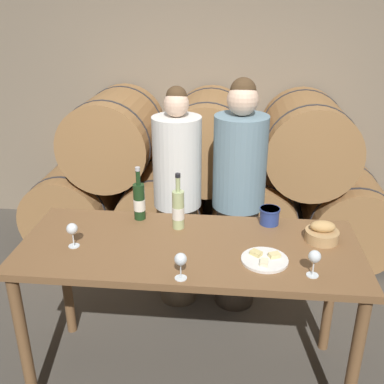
{
  "coord_description": "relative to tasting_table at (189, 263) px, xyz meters",
  "views": [
    {
      "loc": [
        0.23,
        -2.12,
        2.16
      ],
      "look_at": [
        0.0,
        0.15,
        1.18
      ],
      "focal_mm": 42.0,
      "sensor_mm": 36.0,
      "label": 1
    }
  ],
  "objects": [
    {
      "name": "person_right",
      "position": [
        0.27,
        0.78,
        0.05
      ],
      "size": [
        0.37,
        0.37,
        1.7
      ],
      "color": "#4C4238",
      "rests_on": "ground_plane"
    },
    {
      "name": "tasting_table",
      "position": [
        0.0,
        0.0,
        0.0
      ],
      "size": [
        1.86,
        0.76,
        0.93
      ],
      "color": "brown",
      "rests_on": "ground_plane"
    },
    {
      "name": "cheese_plate",
      "position": [
        0.4,
        -0.12,
        0.12
      ],
      "size": [
        0.24,
        0.24,
        0.04
      ],
      "color": "white",
      "rests_on": "tasting_table"
    },
    {
      "name": "wine_glass_far_left",
      "position": [
        -0.62,
        -0.08,
        0.22
      ],
      "size": [
        0.06,
        0.06,
        0.14
      ],
      "color": "white",
      "rests_on": "tasting_table"
    },
    {
      "name": "blue_crock",
      "position": [
        0.45,
        0.3,
        0.17
      ],
      "size": [
        0.12,
        0.12,
        0.1
      ],
      "color": "navy",
      "rests_on": "tasting_table"
    },
    {
      "name": "wine_glass_left",
      "position": [
        -0.01,
        -0.32,
        0.22
      ],
      "size": [
        0.06,
        0.06,
        0.14
      ],
      "color": "white",
      "rests_on": "tasting_table"
    },
    {
      "name": "wine_bottle_white",
      "position": [
        -0.08,
        0.2,
        0.23
      ],
      "size": [
        0.07,
        0.07,
        0.34
      ],
      "color": "#ADBC7F",
      "rests_on": "tasting_table"
    },
    {
      "name": "ground_plane",
      "position": [
        0.0,
        0.0,
        -0.81
      ],
      "size": [
        10.0,
        10.0,
        0.0
      ],
      "primitive_type": "plane",
      "color": "#4C473F"
    },
    {
      "name": "wine_bottle_red",
      "position": [
        -0.33,
        0.29,
        0.23
      ],
      "size": [
        0.07,
        0.07,
        0.33
      ],
      "color": "#193819",
      "rests_on": "tasting_table"
    },
    {
      "name": "barrel_stack",
      "position": [
        0.0,
        1.64,
        -0.15
      ],
      "size": [
        3.27,
        0.95,
        1.43
      ],
      "color": "#9E7042",
      "rests_on": "ground_plane"
    },
    {
      "name": "person_left",
      "position": [
        -0.17,
        0.78,
        0.02
      ],
      "size": [
        0.34,
        0.34,
        1.64
      ],
      "color": "#756651",
      "rests_on": "ground_plane"
    },
    {
      "name": "bread_basket",
      "position": [
        0.72,
        0.12,
        0.16
      ],
      "size": [
        0.18,
        0.18,
        0.12
      ],
      "color": "tan",
      "rests_on": "tasting_table"
    },
    {
      "name": "wine_glass_center",
      "position": [
        0.63,
        -0.23,
        0.22
      ],
      "size": [
        0.06,
        0.06,
        0.14
      ],
      "color": "white",
      "rests_on": "tasting_table"
    },
    {
      "name": "stone_wall_back",
      "position": [
        0.0,
        2.23,
        0.79
      ],
      "size": [
        10.0,
        0.12,
        3.2
      ],
      "color": "gray",
      "rests_on": "ground_plane"
    }
  ]
}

